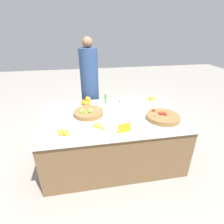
# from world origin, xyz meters

# --- Properties ---
(ground_plane) EXTENTS (12.00, 12.00, 0.00)m
(ground_plane) POSITION_xyz_m (0.00, 0.00, 0.00)
(ground_plane) COLOR gray
(market_table) EXTENTS (1.83, 1.17, 0.67)m
(market_table) POSITION_xyz_m (0.00, 0.00, 0.33)
(market_table) COLOR brown
(market_table) RESTS_ON ground_plane
(lime_bowl) EXTENTS (0.39, 0.39, 0.10)m
(lime_bowl) POSITION_xyz_m (-0.30, 0.07, 0.70)
(lime_bowl) COLOR olive
(lime_bowl) RESTS_ON market_table
(tomato_basket) EXTENTS (0.42, 0.42, 0.10)m
(tomato_basket) POSITION_xyz_m (0.61, -0.20, 0.70)
(tomato_basket) COLOR olive
(tomato_basket) RESTS_ON market_table
(orange_pile) EXTENTS (0.15, 0.14, 0.12)m
(orange_pile) POSITION_xyz_m (-0.30, 0.40, 0.72)
(orange_pile) COLOR orange
(orange_pile) RESTS_ON market_table
(metal_bowl) EXTENTS (0.29, 0.29, 0.08)m
(metal_bowl) POSITION_xyz_m (0.34, 0.38, 0.71)
(metal_bowl) COLOR silver
(metal_bowl) RESTS_ON market_table
(price_sign) EXTENTS (0.15, 0.03, 0.11)m
(price_sign) POSITION_xyz_m (0.06, -0.42, 0.72)
(price_sign) COLOR orange
(price_sign) RESTS_ON market_table
(veg_bundle) EXTENTS (0.03, 0.02, 0.15)m
(veg_bundle) POSITION_xyz_m (-0.03, 0.40, 0.74)
(veg_bundle) COLOR #4C8E42
(veg_bundle) RESTS_ON market_table
(banana_bunch_middle_left) EXTENTS (0.17, 0.17, 0.06)m
(banana_bunch_middle_left) POSITION_xyz_m (-0.59, -0.35, 0.69)
(banana_bunch_middle_left) COLOR gold
(banana_bunch_middle_left) RESTS_ON market_table
(banana_bunch_middle_right) EXTENTS (0.19, 0.15, 0.05)m
(banana_bunch_middle_right) POSITION_xyz_m (0.71, 0.43, 0.69)
(banana_bunch_middle_right) COLOR gold
(banana_bunch_middle_right) RESTS_ON market_table
(banana_bunch_front_right) EXTENTS (0.17, 0.19, 0.04)m
(banana_bunch_front_right) POSITION_xyz_m (-0.21, -0.27, 0.69)
(banana_bunch_front_right) COLOR gold
(banana_bunch_front_right) RESTS_ON market_table
(vendor_person) EXTENTS (0.29, 0.29, 1.59)m
(vendor_person) POSITION_xyz_m (-0.23, 0.82, 0.74)
(vendor_person) COLOR navy
(vendor_person) RESTS_ON ground_plane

